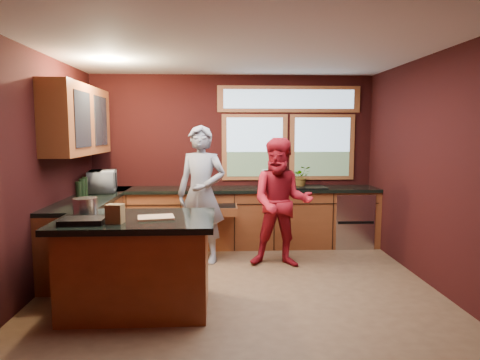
{
  "coord_description": "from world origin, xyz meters",
  "views": [
    {
      "loc": [
        -0.23,
        -4.9,
        1.8
      ],
      "look_at": [
        0.03,
        0.4,
        1.2
      ],
      "focal_mm": 32.0,
      "sensor_mm": 36.0,
      "label": 1
    }
  ],
  "objects": [
    {
      "name": "floor",
      "position": [
        0.0,
        0.0,
        0.0
      ],
      "size": [
        4.5,
        4.5,
        0.0
      ],
      "primitive_type": "plane",
      "color": "brown",
      "rests_on": "ground"
    },
    {
      "name": "room_shell",
      "position": [
        -0.6,
        0.32,
        1.8
      ],
      "size": [
        4.52,
        4.02,
        2.71
      ],
      "color": "black",
      "rests_on": "ground"
    },
    {
      "name": "back_counter",
      "position": [
        0.2,
        1.7,
        0.46
      ],
      "size": [
        4.5,
        0.64,
        0.93
      ],
      "color": "brown",
      "rests_on": "floor"
    },
    {
      "name": "left_counter",
      "position": [
        -1.95,
        0.85,
        0.47
      ],
      "size": [
        0.64,
        2.3,
        0.93
      ],
      "color": "brown",
      "rests_on": "floor"
    },
    {
      "name": "island",
      "position": [
        -1.06,
        -0.65,
        0.48
      ],
      "size": [
        1.55,
        1.05,
        0.95
      ],
      "color": "brown",
      "rests_on": "floor"
    },
    {
      "name": "person_grey",
      "position": [
        -0.47,
        0.93,
        0.94
      ],
      "size": [
        0.8,
        0.65,
        1.89
      ],
      "primitive_type": "imported",
      "rotation": [
        0.0,
        0.0,
        -0.33
      ],
      "color": "slate",
      "rests_on": "floor"
    },
    {
      "name": "person_red",
      "position": [
        0.6,
        0.67,
        0.86
      ],
      "size": [
        0.93,
        0.77,
        1.72
      ],
      "primitive_type": "imported",
      "rotation": [
        0.0,
        0.0,
        -0.15
      ],
      "color": "maroon",
      "rests_on": "floor"
    },
    {
      "name": "microwave",
      "position": [
        -1.92,
        1.35,
        1.08
      ],
      "size": [
        0.48,
        0.62,
        0.31
      ],
      "primitive_type": "imported",
      "rotation": [
        0.0,
        0.0,
        1.76
      ],
      "color": "#999999",
      "rests_on": "left_counter"
    },
    {
      "name": "potted_plant",
      "position": [
        1.07,
        1.75,
        1.1
      ],
      "size": [
        0.3,
        0.26,
        0.33
      ],
      "primitive_type": "imported",
      "color": "#999999",
      "rests_on": "back_counter"
    },
    {
      "name": "paper_towel",
      "position": [
        0.5,
        1.7,
        1.07
      ],
      "size": [
        0.12,
        0.12,
        0.28
      ],
      "primitive_type": "cylinder",
      "color": "silver",
      "rests_on": "back_counter"
    },
    {
      "name": "cutting_board",
      "position": [
        -0.86,
        -0.7,
        0.95
      ],
      "size": [
        0.39,
        0.31,
        0.02
      ],
      "primitive_type": "cube",
      "rotation": [
        0.0,
        0.0,
        0.2
      ],
      "color": "tan",
      "rests_on": "island"
    },
    {
      "name": "stock_pot",
      "position": [
        -1.61,
        -0.5,
        1.03
      ],
      "size": [
        0.24,
        0.24,
        0.18
      ],
      "primitive_type": "cylinder",
      "color": "#AFAFB4",
      "rests_on": "island"
    },
    {
      "name": "paper_bag",
      "position": [
        -1.21,
        -0.9,
        1.03
      ],
      "size": [
        0.17,
        0.14,
        0.18
      ],
      "primitive_type": "cube",
      "rotation": [
        0.0,
        0.0,
        -0.16
      ],
      "color": "brown",
      "rests_on": "island"
    },
    {
      "name": "black_tray",
      "position": [
        -1.51,
        -0.9,
        0.97
      ],
      "size": [
        0.41,
        0.3,
        0.05
      ],
      "primitive_type": "cube",
      "rotation": [
        0.0,
        0.0,
        0.04
      ],
      "color": "black",
      "rests_on": "island"
    }
  ]
}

